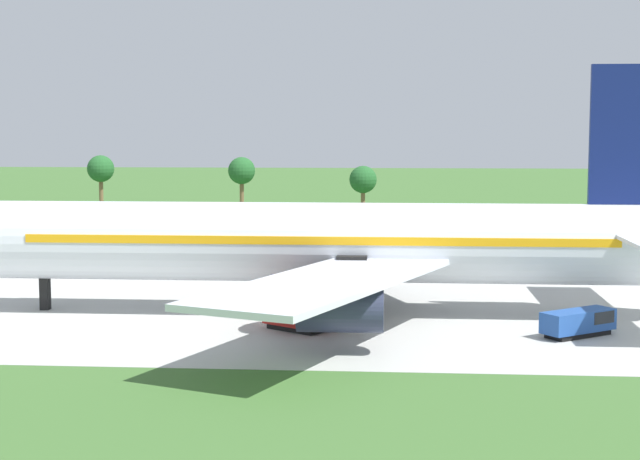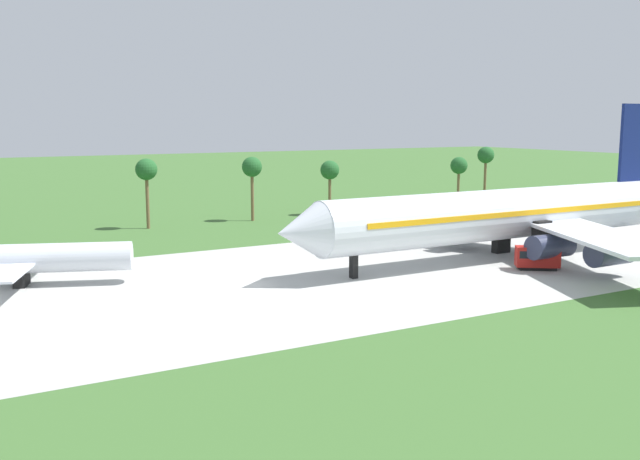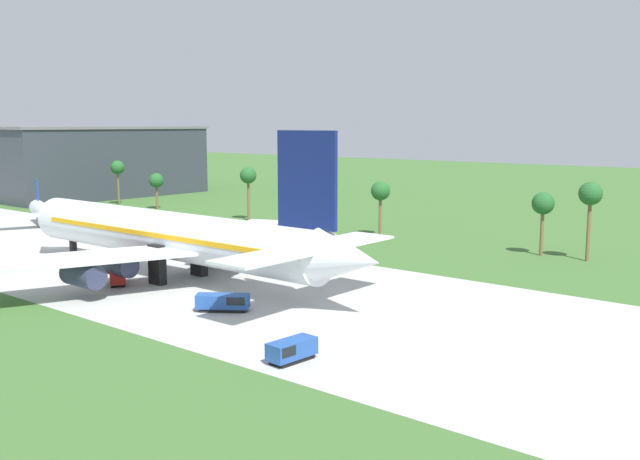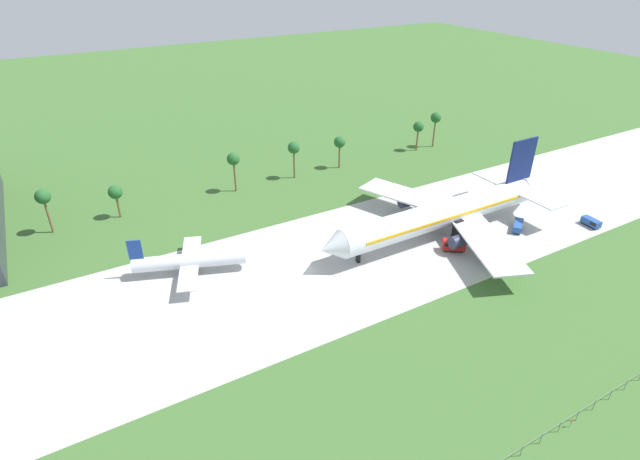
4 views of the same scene
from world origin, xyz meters
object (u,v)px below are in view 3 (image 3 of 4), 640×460
jet_airliner (173,236)px  regional_aircraft (46,213)px  baggage_tug (118,273)px  terminal_building (90,161)px  fuel_truck (290,350)px  catering_van (225,302)px

jet_airliner → regional_aircraft: jet_airliner is taller
baggage_tug → terminal_building: terminal_building is taller
terminal_building → regional_aircraft: bearing=-40.1°
regional_aircraft → baggage_tug: 59.77m
fuel_truck → terminal_building: (-147.07, 74.53, 9.13)m
fuel_truck → catering_van: size_ratio=0.81×
baggage_tug → regional_aircraft: bearing=159.0°
terminal_building → baggage_tug: bearing=-31.2°
catering_van → terminal_building: bearing=152.9°
regional_aircraft → baggage_tug: size_ratio=4.34×
terminal_building → catering_van: bearing=-27.1°
catering_van → baggage_tug: bearing=178.6°
regional_aircraft → terminal_building: terminal_building is taller
baggage_tug → fuel_truck: bearing=-12.7°
fuel_truck → regional_aircraft: bearing=162.3°
baggage_tug → catering_van: baggage_tug is taller
jet_airliner → baggage_tug: 8.73m
baggage_tug → fuel_truck: (38.58, -8.72, -0.43)m
jet_airliner → baggage_tug: size_ratio=12.79×
regional_aircraft → jet_airliner: bearing=-13.9°
baggage_tug → catering_van: 21.24m
regional_aircraft → baggage_tug: bearing=-21.0°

